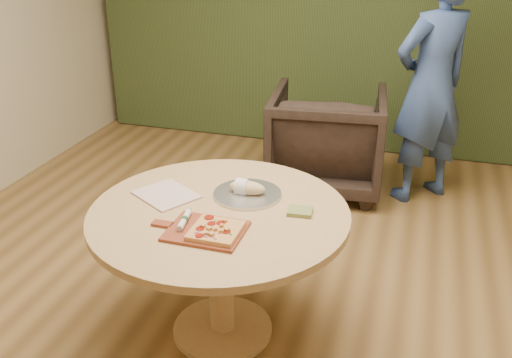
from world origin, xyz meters
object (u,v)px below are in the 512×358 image
at_px(flatbread_pizza, 216,230).
at_px(person_standing, 431,85).
at_px(pizza_paddle, 204,231).
at_px(serving_tray, 247,194).
at_px(bread_roll, 246,188).
at_px(pedestal_table, 220,235).
at_px(armchair, 327,135).
at_px(cutlery_roll, 184,220).

relative_size(flatbread_pizza, person_standing, 0.12).
distance_m(pizza_paddle, serving_tray, 0.43).
relative_size(flatbread_pizza, bread_roll, 1.15).
relative_size(pedestal_table, pizza_paddle, 2.91).
xyz_separation_m(flatbread_pizza, armchair, (0.12, 2.22, -0.32)).
height_order(armchair, person_standing, person_standing).
height_order(serving_tray, person_standing, person_standing).
height_order(pedestal_table, bread_roll, bread_roll).
bearing_deg(flatbread_pizza, bread_roll, 89.37).
distance_m(pizza_paddle, armchair, 2.23).
height_order(flatbread_pizza, cutlery_roll, flatbread_pizza).
distance_m(flatbread_pizza, armchair, 2.24).
distance_m(armchair, person_standing, 0.89).
bearing_deg(bread_roll, pizza_paddle, -99.18).
distance_m(flatbread_pizza, serving_tray, 0.43).
height_order(pedestal_table, armchair, armchair).
xyz_separation_m(pizza_paddle, person_standing, (0.94, 2.26, 0.16)).
height_order(cutlery_roll, bread_roll, bread_roll).
distance_m(serving_tray, person_standing, 2.04).
xyz_separation_m(armchair, person_standing, (0.75, 0.05, 0.46)).
bearing_deg(cutlery_roll, flatbread_pizza, -23.05).
bearing_deg(flatbread_pizza, armchair, 86.83).
bearing_deg(person_standing, armchair, -38.48).
relative_size(bread_roll, armchair, 0.21).
height_order(pizza_paddle, bread_roll, bread_roll).
bearing_deg(serving_tray, flatbread_pizza, -91.80).
bearing_deg(bread_roll, serving_tray, 0.00).
height_order(pedestal_table, pizza_paddle, pizza_paddle).
xyz_separation_m(pizza_paddle, serving_tray, (0.08, 0.42, -0.00)).
distance_m(pedestal_table, cutlery_roll, 0.28).
xyz_separation_m(pizza_paddle, flatbread_pizza, (0.06, -0.01, 0.02)).
xyz_separation_m(flatbread_pizza, serving_tray, (0.01, 0.43, -0.02)).
bearing_deg(cutlery_roll, person_standing, 56.47).
bearing_deg(flatbread_pizza, cutlery_roll, 165.21).
relative_size(serving_tray, armchair, 0.39).
relative_size(armchair, person_standing, 0.50).
bearing_deg(armchair, pizza_paddle, 79.24).
xyz_separation_m(cutlery_roll, armchair, (0.30, 2.17, -0.32)).
bearing_deg(bread_roll, cutlery_roll, -114.67).
bearing_deg(armchair, pedestal_table, 78.49).
relative_size(flatbread_pizza, cutlery_roll, 1.11).
relative_size(pedestal_table, cutlery_roll, 6.52).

